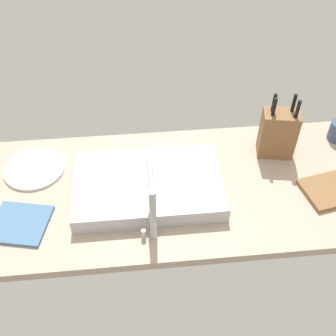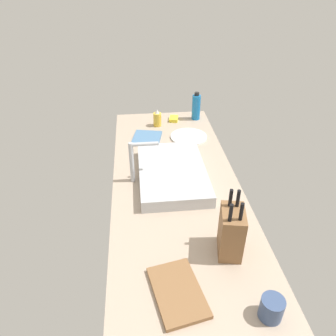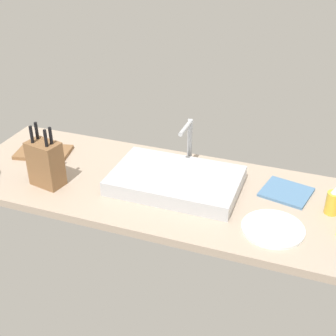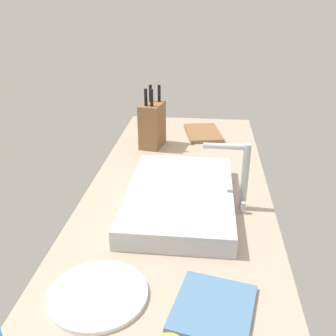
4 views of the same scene
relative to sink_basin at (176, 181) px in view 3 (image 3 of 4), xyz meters
The scene contains 8 objects.
countertop_slab 7.91cm from the sink_basin, 165.75° to the right, with size 185.68×66.93×3.50cm, color tan.
sink_basin is the anchor object (origin of this frame).
faucet 22.07cm from the sink_basin, 91.16° to the left, with size 5.50×15.24×23.13cm.
knife_block 57.00cm from the sink_basin, 162.41° to the right, with size 15.63×11.52×28.04cm.
cutting_board 72.16cm from the sink_basin, behind, with size 25.71×16.43×1.80cm, color brown.
soap_bottle 65.26cm from the sink_basin, ahead, with size 5.60×5.60×12.27cm.
dinner_plate 47.92cm from the sink_basin, 19.93° to the right, with size 24.14×24.14×1.20cm, color white.
dish_towel 47.87cm from the sink_basin, 13.77° to the left, with size 19.65×17.82×1.20cm, color teal.
Camera 3 is at (61.28, -160.05, 111.97)cm, focal length 49.14 mm.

